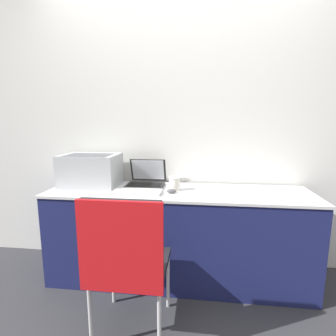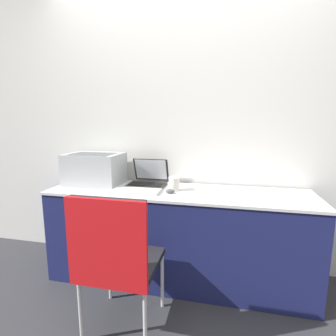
{
  "view_description": "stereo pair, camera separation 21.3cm",
  "coord_description": "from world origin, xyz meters",
  "px_view_note": "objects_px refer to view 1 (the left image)",
  "views": [
    {
      "loc": [
        0.17,
        -1.77,
        1.32
      ],
      "look_at": [
        -0.09,
        0.31,
        0.95
      ],
      "focal_mm": 28.0,
      "sensor_mm": 36.0,
      "label": 1
    },
    {
      "loc": [
        0.37,
        -1.74,
        1.32
      ],
      "look_at": [
        -0.09,
        0.31,
        0.95
      ],
      "focal_mm": 28.0,
      "sensor_mm": 36.0,
      "label": 2
    }
  ],
  "objects_px": {
    "coffee_cup": "(175,184)",
    "external_keyboard": "(137,192)",
    "printer": "(91,169)",
    "chair": "(126,255)",
    "mouse": "(171,191)",
    "laptop_left": "(146,180)"
  },
  "relations": [
    {
      "from": "external_keyboard",
      "to": "mouse",
      "type": "relative_size",
      "value": 5.16
    },
    {
      "from": "coffee_cup",
      "to": "mouse",
      "type": "height_order",
      "value": "coffee_cup"
    },
    {
      "from": "coffee_cup",
      "to": "mouse",
      "type": "relative_size",
      "value": 1.48
    },
    {
      "from": "printer",
      "to": "laptop_left",
      "type": "bearing_deg",
      "value": 8.69
    },
    {
      "from": "printer",
      "to": "mouse",
      "type": "distance_m",
      "value": 0.75
    },
    {
      "from": "printer",
      "to": "mouse",
      "type": "xyz_separation_m",
      "value": [
        0.72,
        -0.16,
        -0.13
      ]
    },
    {
      "from": "coffee_cup",
      "to": "mouse",
      "type": "bearing_deg",
      "value": -99.32
    },
    {
      "from": "printer",
      "to": "chair",
      "type": "xyz_separation_m",
      "value": [
        0.53,
        -0.78,
        -0.35
      ]
    },
    {
      "from": "laptop_left",
      "to": "printer",
      "type": "bearing_deg",
      "value": -171.31
    },
    {
      "from": "coffee_cup",
      "to": "chair",
      "type": "xyz_separation_m",
      "value": [
        -0.21,
        -0.71,
        -0.26
      ]
    },
    {
      "from": "coffee_cup",
      "to": "external_keyboard",
      "type": "bearing_deg",
      "value": -157.08
    },
    {
      "from": "coffee_cup",
      "to": "chair",
      "type": "bearing_deg",
      "value": -106.49
    },
    {
      "from": "coffee_cup",
      "to": "printer",
      "type": "bearing_deg",
      "value": 174.68
    },
    {
      "from": "coffee_cup",
      "to": "laptop_left",
      "type": "bearing_deg",
      "value": 151.87
    },
    {
      "from": "external_keyboard",
      "to": "mouse",
      "type": "distance_m",
      "value": 0.27
    },
    {
      "from": "laptop_left",
      "to": "coffee_cup",
      "type": "bearing_deg",
      "value": -28.13
    },
    {
      "from": "mouse",
      "to": "chair",
      "type": "height_order",
      "value": "chair"
    },
    {
      "from": "coffee_cup",
      "to": "chair",
      "type": "relative_size",
      "value": 0.12
    },
    {
      "from": "laptop_left",
      "to": "coffee_cup",
      "type": "height_order",
      "value": "laptop_left"
    },
    {
      "from": "laptop_left",
      "to": "mouse",
      "type": "bearing_deg",
      "value": -42.96
    },
    {
      "from": "external_keyboard",
      "to": "chair",
      "type": "relative_size",
      "value": 0.41
    },
    {
      "from": "laptop_left",
      "to": "mouse",
      "type": "distance_m",
      "value": 0.34
    }
  ]
}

